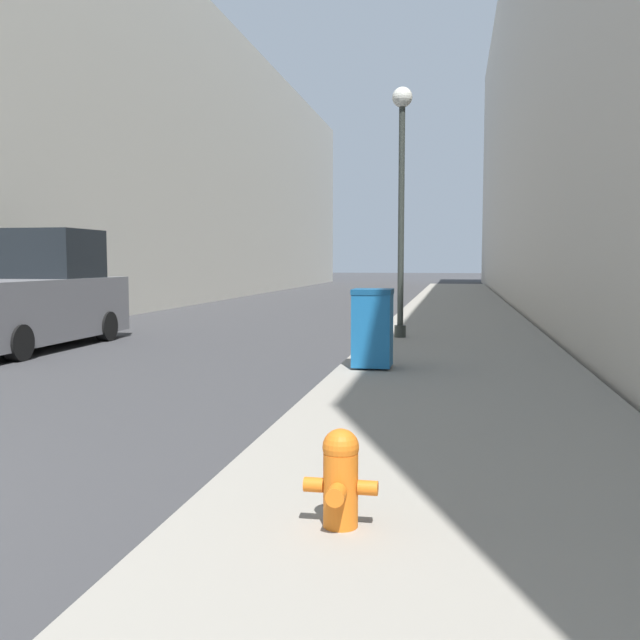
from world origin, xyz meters
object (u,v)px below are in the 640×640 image
(lamppost, at_px, (402,177))
(pickup_truck, at_px, (29,299))
(fire_hydrant, at_px, (340,476))
(trash_bin, at_px, (373,328))

(lamppost, height_order, pickup_truck, lamppost)
(fire_hydrant, height_order, trash_bin, trash_bin)
(trash_bin, bearing_deg, lamppost, 88.98)
(trash_bin, distance_m, pickup_truck, 7.44)
(fire_hydrant, distance_m, trash_bin, 6.48)
(pickup_truck, bearing_deg, lamppost, 17.34)
(fire_hydrant, bearing_deg, trash_bin, 94.87)
(fire_hydrant, bearing_deg, lamppost, 92.48)
(trash_bin, height_order, lamppost, lamppost)
(lamppost, bearing_deg, fire_hydrant, -87.52)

